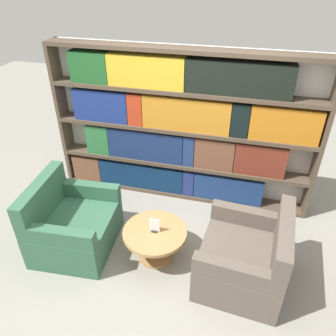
{
  "coord_description": "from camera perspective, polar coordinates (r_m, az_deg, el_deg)",
  "views": [
    {
      "loc": [
        0.81,
        -2.45,
        2.9
      ],
      "look_at": [
        0.0,
        0.61,
        0.86
      ],
      "focal_mm": 35.0,
      "sensor_mm": 36.0,
      "label": 1
    }
  ],
  "objects": [
    {
      "name": "armchair_right",
      "position": [
        3.58,
        13.38,
        -15.12
      ],
      "size": [
        0.91,
        0.99,
        0.85
      ],
      "rotation": [
        0.0,
        0.0,
        -1.65
      ],
      "color": "brown",
      "rests_on": "ground_plane"
    },
    {
      "name": "armchair_left",
      "position": [
        4.0,
        -16.34,
        -9.54
      ],
      "size": [
        0.9,
        0.99,
        0.85
      ],
      "rotation": [
        0.0,
        0.0,
        1.65
      ],
      "color": "#336047",
      "rests_on": "ground_plane"
    },
    {
      "name": "bookshelf",
      "position": [
        4.31,
        2.07,
        6.8
      ],
      "size": [
        3.44,
        0.3,
        2.05
      ],
      "color": "silver",
      "rests_on": "ground_plane"
    },
    {
      "name": "coffee_table",
      "position": [
        3.71,
        -2.24,
        -12.14
      ],
      "size": [
        0.71,
        0.71,
        0.39
      ],
      "color": "#AD7F4C",
      "rests_on": "ground_plane"
    },
    {
      "name": "table_sign",
      "position": [
        3.58,
        -2.3,
        -10.06
      ],
      "size": [
        0.11,
        0.06,
        0.17
      ],
      "color": "black",
      "rests_on": "coffee_table"
    },
    {
      "name": "ground_plane",
      "position": [
        3.88,
        -2.43,
        -15.59
      ],
      "size": [
        14.0,
        14.0,
        0.0
      ],
      "primitive_type": "plane",
      "color": "gray"
    }
  ]
}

